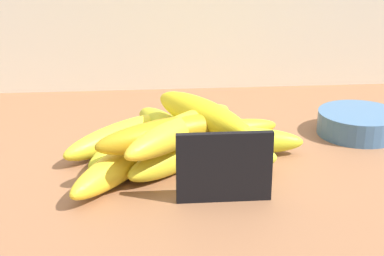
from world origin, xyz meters
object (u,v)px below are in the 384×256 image
(chalkboard_sign, at_px, (224,170))
(fruit_bowl, at_px, (359,123))
(banana_11, at_px, (181,130))
(banana_6, at_px, (183,125))
(banana_10, at_px, (207,143))
(banana_5, at_px, (173,158))
(banana_3, at_px, (207,155))
(banana_2, at_px, (120,136))
(banana_12, at_px, (168,133))
(banana_7, at_px, (168,130))
(banana_1, at_px, (123,162))
(banana_0, at_px, (235,140))
(banana_13, at_px, (202,115))
(banana_8, at_px, (215,134))
(banana_4, at_px, (213,120))
(banana_9, at_px, (126,146))

(chalkboard_sign, relative_size, fruit_bowl, 0.91)
(fruit_bowl, bearing_deg, banana_11, -157.24)
(banana_6, relative_size, banana_10, 0.82)
(banana_5, xyz_separation_m, banana_11, (0.01, -0.00, 0.04))
(banana_3, height_order, banana_5, banana_3)
(banana_2, bearing_deg, banana_3, -37.12)
(banana_11, relative_size, banana_12, 1.10)
(banana_6, xyz_separation_m, banana_12, (-0.03, -0.13, 0.04))
(banana_5, bearing_deg, banana_7, 90.84)
(banana_1, xyz_separation_m, banana_11, (0.07, 0.01, 0.04))
(banana_0, distance_m, banana_13, 0.07)
(banana_3, relative_size, banana_8, 0.90)
(banana_2, xyz_separation_m, banana_8, (0.13, 0.00, -0.00))
(fruit_bowl, height_order, banana_12, banana_12)
(banana_2, bearing_deg, banana_1, -86.29)
(chalkboard_sign, height_order, banana_8, chalkboard_sign)
(chalkboard_sign, bearing_deg, banana_0, 76.15)
(banana_3, relative_size, banana_4, 0.96)
(banana_3, distance_m, banana_9, 0.12)
(fruit_bowl, distance_m, banana_11, 0.30)
(chalkboard_sign, bearing_deg, fruit_bowl, 40.63)
(banana_6, xyz_separation_m, banana_8, (0.04, -0.04, -0.00))
(banana_9, xyz_separation_m, banana_10, (0.11, -0.01, 0.00))
(banana_6, distance_m, banana_13, 0.10)
(banana_4, xyz_separation_m, banana_6, (-0.05, -0.01, -0.00))
(banana_0, distance_m, banana_12, 0.12)
(banana_8, distance_m, banana_13, 0.07)
(banana_4, height_order, banana_12, banana_12)
(banana_2, distance_m, banana_7, 0.07)
(banana_9, relative_size, banana_10, 0.83)
(banana_6, distance_m, banana_11, 0.13)
(banana_6, bearing_deg, banana_2, -157.17)
(fruit_bowl, distance_m, banana_5, 0.30)
(chalkboard_sign, xyz_separation_m, banana_2, (-0.12, 0.17, -0.02))
(banana_3, bearing_deg, banana_4, 79.82)
(banana_5, xyz_separation_m, banana_9, (-0.06, 0.05, -0.00))
(banana_4, distance_m, banana_8, 0.05)
(banana_6, relative_size, banana_9, 0.98)
(banana_11, bearing_deg, banana_2, 132.73)
(chalkboard_sign, bearing_deg, banana_2, 126.11)
(banana_10, bearing_deg, banana_8, 71.11)
(banana_4, bearing_deg, banana_9, -146.39)
(banana_5, relative_size, banana_8, 0.77)
(banana_8, relative_size, banana_12, 1.04)
(banana_6, height_order, banana_8, banana_6)
(banana_4, distance_m, banana_6, 0.05)
(banana_3, bearing_deg, banana_12, -170.25)
(banana_2, distance_m, banana_5, 0.11)
(banana_0, relative_size, banana_1, 0.89)
(banana_3, relative_size, banana_12, 0.93)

